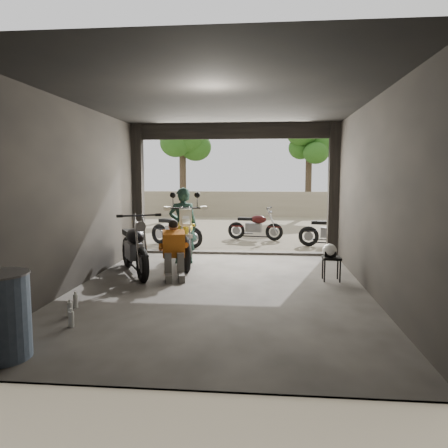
% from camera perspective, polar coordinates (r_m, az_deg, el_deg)
% --- Properties ---
extents(ground, '(80.00, 80.00, 0.00)m').
position_cam_1_polar(ground, '(7.53, -0.66, -8.74)').
color(ground, '#7A6D56').
rests_on(ground, ground).
extents(garage, '(7.00, 7.13, 3.20)m').
position_cam_1_polar(garage, '(7.84, -0.24, 1.36)').
color(garage, '#2D2B28').
rests_on(garage, ground).
extents(boundary_wall, '(18.00, 0.30, 1.20)m').
position_cam_1_polar(boundary_wall, '(21.28, 3.37, 2.65)').
color(boundary_wall, gray).
rests_on(boundary_wall, ground).
extents(tree_left, '(2.20, 2.20, 5.60)m').
position_cam_1_polar(tree_left, '(20.19, -5.46, 12.05)').
color(tree_left, '#382B1E').
rests_on(tree_left, ground).
extents(tree_right, '(2.20, 2.20, 5.00)m').
position_cam_1_polar(tree_right, '(21.38, 11.07, 10.49)').
color(tree_right, '#382B1E').
rests_on(tree_right, ground).
extents(main_bike, '(1.29, 2.16, 1.35)m').
position_cam_1_polar(main_bike, '(9.58, -5.24, -1.41)').
color(main_bike, '#EBE9C7').
rests_on(main_bike, ground).
extents(left_bike, '(1.55, 1.99, 1.25)m').
position_cam_1_polar(left_bike, '(8.81, -11.66, -2.49)').
color(left_bike, black).
rests_on(left_bike, ground).
extents(outside_bike_a, '(1.74, 1.40, 1.10)m').
position_cam_1_polar(outside_bike_a, '(12.22, -6.30, -0.34)').
color(outside_bike_a, black).
rests_on(outside_bike_a, ground).
extents(outside_bike_b, '(1.59, 0.90, 1.01)m').
position_cam_1_polar(outside_bike_b, '(13.34, 4.08, 0.06)').
color(outside_bike_b, '#3C0F0E').
rests_on(outside_bike_b, ground).
extents(outside_bike_c, '(1.65, 0.87, 1.06)m').
position_cam_1_polar(outside_bike_c, '(12.32, 13.91, -0.51)').
color(outside_bike_c, black).
rests_on(outside_bike_c, ground).
extents(rider, '(0.67, 0.49, 1.70)m').
position_cam_1_polar(rider, '(9.70, -5.37, -0.25)').
color(rider, black).
rests_on(rider, ground).
extents(mechanic, '(0.73, 0.87, 1.09)m').
position_cam_1_polar(mechanic, '(8.24, -6.53, -3.60)').
color(mechanic, '#B86018').
rests_on(mechanic, ground).
extents(stool, '(0.33, 0.33, 0.46)m').
position_cam_1_polar(stool, '(8.33, 13.86, -4.70)').
color(stool, black).
rests_on(stool, ground).
extents(helmet, '(0.34, 0.35, 0.25)m').
position_cam_1_polar(helmet, '(8.28, 13.63, -3.36)').
color(helmet, white).
rests_on(helmet, stool).
extents(oil_drum, '(0.62, 0.62, 0.93)m').
position_cam_1_polar(oil_drum, '(5.27, -27.15, -10.79)').
color(oil_drum, '#435772').
rests_on(oil_drum, ground).
extents(sign_post, '(0.76, 0.08, 2.29)m').
position_cam_1_polar(sign_post, '(10.76, 15.74, 3.83)').
color(sign_post, black).
rests_on(sign_post, ground).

